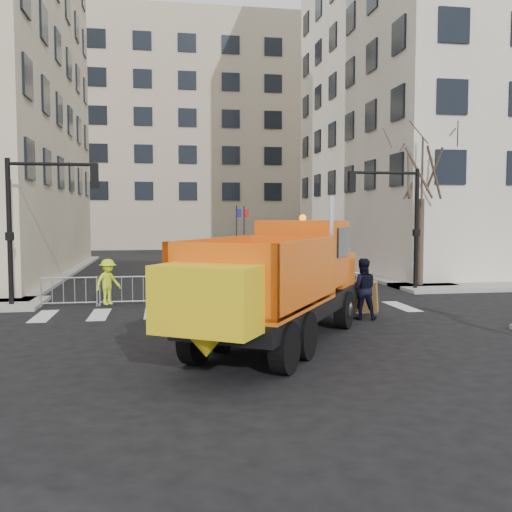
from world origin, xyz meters
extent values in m
plane|color=black|center=(0.00, 0.00, 0.00)|extent=(120.00, 120.00, 0.00)
cube|color=gray|center=(0.00, 8.50, 0.07)|extent=(64.00, 5.00, 0.15)
cube|color=beige|center=(20.00, 22.00, 16.00)|extent=(22.00, 22.00, 32.00)
cube|color=#BAA68E|center=(0.00, 52.00, 12.00)|extent=(30.00, 18.00, 24.00)
cylinder|color=black|center=(-8.00, 7.50, 2.70)|extent=(0.18, 0.18, 5.40)
cylinder|color=black|center=(8.50, 9.50, 2.70)|extent=(0.18, 0.18, 5.40)
cube|color=black|center=(0.42, 0.20, 0.97)|extent=(5.82, 7.46, 0.46)
cylinder|color=black|center=(0.89, 3.01, 0.56)|extent=(0.89, 1.14, 1.12)
cylinder|color=black|center=(2.71, 1.89, 0.56)|extent=(0.89, 1.14, 1.12)
cylinder|color=black|center=(-1.18, -0.37, 0.56)|extent=(0.89, 1.14, 1.12)
cylinder|color=black|center=(0.64, -1.48, 0.56)|extent=(0.89, 1.14, 1.12)
cylinder|color=black|center=(-1.87, -1.49, 0.56)|extent=(0.89, 1.14, 1.12)
cylinder|color=black|center=(-0.06, -2.61, 0.56)|extent=(0.89, 1.14, 1.12)
cube|color=#DE560C|center=(2.12, 2.97, 1.68)|extent=(2.67, 2.50, 1.02)
cube|color=#DE560C|center=(1.43, 1.85, 2.29)|extent=(2.84, 2.61, 1.83)
cylinder|color=silver|center=(1.94, 0.64, 2.64)|extent=(0.14, 0.14, 2.44)
cube|color=#DE560C|center=(-0.33, -1.01, 2.03)|extent=(4.51, 5.14, 1.68)
cube|color=yellow|center=(-1.76, -3.35, 1.73)|extent=(2.26, 1.93, 1.32)
cube|color=brown|center=(3.03, 4.44, 0.66)|extent=(3.08, 2.20, 1.14)
imported|color=black|center=(2.51, 5.71, 0.81)|extent=(0.70, 0.60, 1.61)
imported|color=black|center=(3.76, 3.24, 0.99)|extent=(1.09, 0.93, 1.97)
imported|color=black|center=(1.92, 5.73, 1.02)|extent=(0.83, 1.29, 2.04)
imported|color=#D7F61C|center=(-4.52, 6.80, 0.97)|extent=(1.19, 1.16, 1.64)
cube|color=#B70E10|center=(5.06, 9.88, 0.70)|extent=(0.56, 0.53, 1.10)
camera|label=1|loc=(-2.57, -14.16, 3.32)|focal=40.00mm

